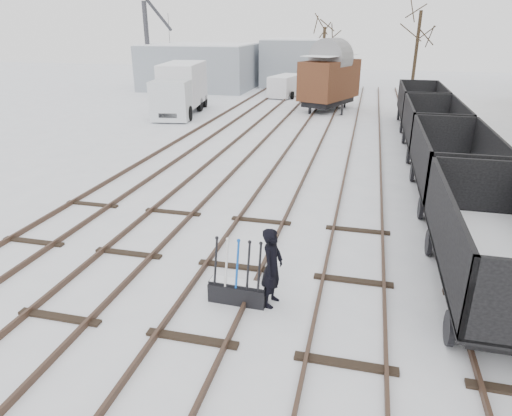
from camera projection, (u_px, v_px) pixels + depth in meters
The scene contains 16 objects.
ground at pixel (192, 340), 9.03m from camera, with size 120.00×120.00×0.00m, color white.
tracks at pixel (298, 156), 21.32m from camera, with size 13.90×52.00×0.16m.
shed_left at pixel (200, 66), 43.55m from camera, with size 10.00×8.00×4.10m.
shed_right at pixel (300, 63), 45.08m from camera, with size 7.00×6.00×4.50m.
ground_frame at pixel (238, 290), 10.19m from camera, with size 1.31×0.46×1.49m.
worker at pixel (272, 267), 9.88m from camera, with size 0.67×0.44×1.83m, color black.
freight_wagon_a at pixel (494, 261), 10.09m from camera, with size 2.41×6.02×2.46m.
freight_wagon_b at pixel (451, 175), 15.85m from camera, with size 2.41×6.02×2.46m.
freight_wagon_c at pixel (431, 135), 21.62m from camera, with size 2.41×6.02×2.46m.
freight_wagon_d at pixel (420, 111), 27.38m from camera, with size 2.41×6.02×2.46m.
box_van_wagon at pixel (330, 79), 32.18m from camera, with size 4.34×5.64×3.83m.
lorry at pixel (180, 89), 31.11m from camera, with size 3.18×7.60×3.34m.
panel_van at pixel (286, 86), 38.83m from camera, with size 2.52×4.32×1.79m.
crane at pixel (150, 65), 42.10m from camera, with size 1.97×5.16×8.70m.
tree_far_left at pixel (323, 57), 45.71m from camera, with size 0.30×0.30×5.55m, color black.
tree_far_right at pixel (416, 52), 41.15m from camera, with size 0.30×0.30×6.93m, color black.
Camera 1 is at (2.99, -6.88, 5.82)m, focal length 32.00 mm.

